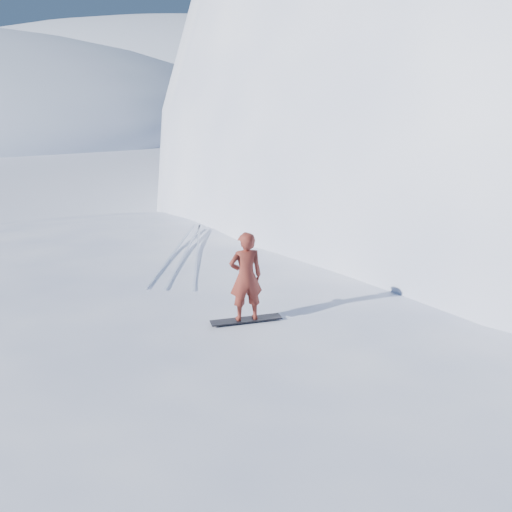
% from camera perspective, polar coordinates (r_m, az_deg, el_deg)
% --- Properties ---
extents(ground, '(400.00, 400.00, 0.00)m').
position_cam_1_polar(ground, '(13.18, -11.58, -16.47)').
color(ground, white).
rests_on(ground, ground).
extents(near_ridge, '(36.00, 28.00, 4.80)m').
position_cam_1_polar(near_ridge, '(15.28, -3.56, -10.91)').
color(near_ridge, white).
rests_on(near_ridge, ground).
extents(peak_shoulder, '(28.00, 24.00, 18.00)m').
position_cam_1_polar(peak_shoulder, '(31.20, 21.52, 3.11)').
color(peak_shoulder, white).
rests_on(peak_shoulder, ground).
extents(far_ridge_c, '(140.00, 90.00, 36.00)m').
position_cam_1_polar(far_ridge_c, '(128.12, -8.64, 14.61)').
color(far_ridge_c, white).
rests_on(far_ridge_c, ground).
extents(wind_bumps, '(16.00, 14.40, 1.00)m').
position_cam_1_polar(wind_bumps, '(15.02, -10.34, -11.75)').
color(wind_bumps, white).
rests_on(wind_bumps, ground).
extents(snowboard, '(1.47, 0.94, 0.03)m').
position_cam_1_polar(snowboard, '(12.04, -1.00, -6.38)').
color(snowboard, black).
rests_on(snowboard, near_ridge).
extents(snowboarder, '(0.82, 0.72, 1.90)m').
position_cam_1_polar(snowboarder, '(11.68, -1.03, -2.08)').
color(snowboarder, maroon).
rests_on(snowboarder, snowboard).
extents(board_tracks, '(1.92, 5.97, 0.04)m').
position_cam_1_polar(board_tracks, '(16.57, -7.05, 0.47)').
color(board_tracks, silver).
rests_on(board_tracks, ground).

